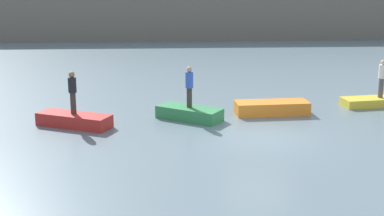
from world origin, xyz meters
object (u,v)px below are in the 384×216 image
at_px(rowboat_green, 189,113).
at_px(rowboat_yellow, 380,101).
at_px(person_white_shirt, 382,77).
at_px(person_dark_shirt, 72,90).
at_px(person_blue_shirt, 189,85).
at_px(rowboat_orange, 272,108).
at_px(rowboat_red, 74,120).

xyz_separation_m(rowboat_green, rowboat_yellow, (8.80, 1.86, -0.07)).
relative_size(rowboat_yellow, person_white_shirt, 2.03).
xyz_separation_m(person_dark_shirt, person_blue_shirt, (4.60, 0.78, -0.00)).
distance_m(rowboat_orange, person_white_shirt, 5.47).
distance_m(rowboat_red, person_white_shirt, 13.70).
relative_size(rowboat_green, person_dark_shirt, 1.60).
distance_m(rowboat_orange, rowboat_yellow, 5.37).
bearing_deg(rowboat_red, rowboat_orange, 34.69).
bearing_deg(person_dark_shirt, person_white_shirt, 11.14).
bearing_deg(person_white_shirt, rowboat_green, -168.07).
distance_m(person_dark_shirt, person_blue_shirt, 4.67).
bearing_deg(rowboat_yellow, rowboat_red, -176.39).
height_order(rowboat_red, person_white_shirt, person_white_shirt).
xyz_separation_m(rowboat_yellow, person_dark_shirt, (-13.40, -2.64, 1.27)).
xyz_separation_m(rowboat_red, rowboat_green, (4.60, 0.78, 0.00)).
height_order(rowboat_red, person_blue_shirt, person_blue_shirt).
bearing_deg(rowboat_green, person_blue_shirt, 0.00).
bearing_deg(rowboat_orange, person_white_shirt, 9.55).
xyz_separation_m(rowboat_red, rowboat_orange, (8.18, 1.43, 0.02)).
bearing_deg(rowboat_red, rowboat_yellow, 35.95).
relative_size(rowboat_green, rowboat_orange, 0.86).
height_order(rowboat_green, person_white_shirt, person_white_shirt).
height_order(rowboat_yellow, person_dark_shirt, person_dark_shirt).
xyz_separation_m(rowboat_green, rowboat_orange, (3.58, 0.65, 0.02)).
xyz_separation_m(person_blue_shirt, person_white_shirt, (8.80, 1.86, -0.12)).
bearing_deg(person_white_shirt, person_dark_shirt, -168.86).
relative_size(rowboat_yellow, person_dark_shirt, 2.07).
distance_m(rowboat_red, person_dark_shirt, 1.20).
distance_m(rowboat_green, rowboat_orange, 3.63).
distance_m(rowboat_red, person_blue_shirt, 4.82).
relative_size(person_blue_shirt, person_white_shirt, 0.99).
bearing_deg(rowboat_yellow, rowboat_orange, -174.45).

